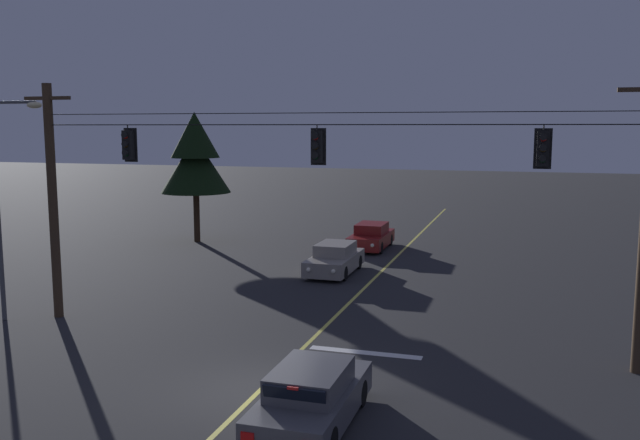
{
  "coord_description": "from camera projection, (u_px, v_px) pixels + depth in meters",
  "views": [
    {
      "loc": [
        6.31,
        -15.3,
        6.68
      ],
      "look_at": [
        0.0,
        5.28,
        3.7
      ],
      "focal_mm": 38.04,
      "sensor_mm": 36.0,
      "label": 1
    }
  ],
  "objects": [
    {
      "name": "tree_verge_far",
      "position": [
        195.0,
        157.0,
        38.96
      ],
      "size": [
        4.03,
        4.03,
        7.52
      ],
      "color": "#332316",
      "rests_on": "ground"
    },
    {
      "name": "car_oncoming_trailing",
      "position": [
        371.0,
        237.0,
        37.34
      ],
      "size": [
        1.8,
        4.42,
        1.39
      ],
      "color": "maroon",
      "rests_on": "ground"
    },
    {
      "name": "stop_bar_paint",
      "position": [
        365.0,
        353.0,
        20.17
      ],
      "size": [
        3.4,
        0.36,
        0.01
      ],
      "primitive_type": "cube",
      "color": "silver",
      "rests_on": "ground"
    },
    {
      "name": "traffic_light_leftmost",
      "position": [
        128.0,
        145.0,
        22.27
      ],
      "size": [
        0.48,
        0.41,
        1.22
      ],
      "color": "black"
    },
    {
      "name": "traffic_light_centre",
      "position": [
        543.0,
        149.0,
        18.5
      ],
      "size": [
        0.48,
        0.41,
        1.22
      ],
      "color": "black"
    },
    {
      "name": "lane_centre_stripe",
      "position": [
        357.0,
        296.0,
        26.97
      ],
      "size": [
        0.14,
        60.0,
        0.01
      ],
      "primitive_type": "cube",
      "color": "#D1C64C",
      "rests_on": "ground"
    },
    {
      "name": "car_oncoming_lead",
      "position": [
        335.0,
        259.0,
        31.03
      ],
      "size": [
        1.8,
        4.42,
        1.39
      ],
      "color": "gray",
      "rests_on": "ground"
    },
    {
      "name": "car_waiting_near_lane",
      "position": [
        312.0,
        398.0,
        15.19
      ],
      "size": [
        1.8,
        4.33,
        1.39
      ],
      "color": "#4C4C51",
      "rests_on": "ground"
    },
    {
      "name": "street_lamp_corner",
      "position": [
        4.0,
        189.0,
        22.88
      ],
      "size": [
        2.11,
        0.3,
        7.59
      ],
      "color": "#4C4F54",
      "rests_on": "ground"
    },
    {
      "name": "ground_plane",
      "position": [
        259.0,
        391.0,
        17.24
      ],
      "size": [
        180.0,
        180.0,
        0.0
      ],
      "primitive_type": "plane",
      "color": "#28282B"
    },
    {
      "name": "traffic_light_left_inner",
      "position": [
        317.0,
        147.0,
        20.38
      ],
      "size": [
        0.48,
        0.41,
        1.22
      ],
      "color": "black"
    },
    {
      "name": "signal_span_assembly",
      "position": [
        310.0,
        207.0,
        20.71
      ],
      "size": [
        20.57,
        0.32,
        8.13
      ],
      "color": "#423021",
      "rests_on": "ground"
    }
  ]
}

